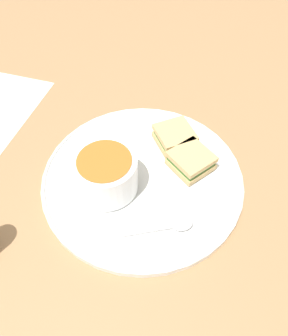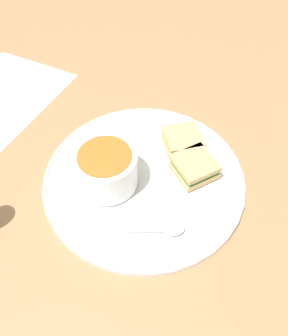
# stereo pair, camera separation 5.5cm
# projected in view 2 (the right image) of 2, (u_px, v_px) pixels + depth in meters

# --- Properties ---
(ground_plane) EXTENTS (2.40, 2.40, 0.00)m
(ground_plane) POSITION_uv_depth(u_px,v_px,m) (144.00, 181.00, 0.58)
(ground_plane) COLOR #9E754C
(plate) EXTENTS (0.35, 0.35, 0.02)m
(plate) POSITION_uv_depth(u_px,v_px,m) (144.00, 178.00, 0.58)
(plate) COLOR white
(plate) RESTS_ON ground_plane
(soup_bowl) EXTENTS (0.10, 0.10, 0.07)m
(soup_bowl) POSITION_uv_depth(u_px,v_px,m) (106.00, 169.00, 0.53)
(soup_bowl) COLOR white
(soup_bowl) RESTS_ON plate
(spoon) EXTENTS (0.11, 0.03, 0.01)m
(spoon) POSITION_uv_depth(u_px,v_px,m) (168.00, 229.00, 0.50)
(spoon) COLOR silver
(spoon) RESTS_ON plate
(sandwich_half_near) EXTENTS (0.09, 0.09, 0.03)m
(sandwich_half_near) POSITION_uv_depth(u_px,v_px,m) (194.00, 167.00, 0.56)
(sandwich_half_near) COLOR tan
(sandwich_half_near) RESTS_ON plate
(sandwich_half_far) EXTENTS (0.08, 0.08, 0.03)m
(sandwich_half_far) POSITION_uv_depth(u_px,v_px,m) (183.00, 141.00, 0.60)
(sandwich_half_far) COLOR tan
(sandwich_half_far) RESTS_ON plate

